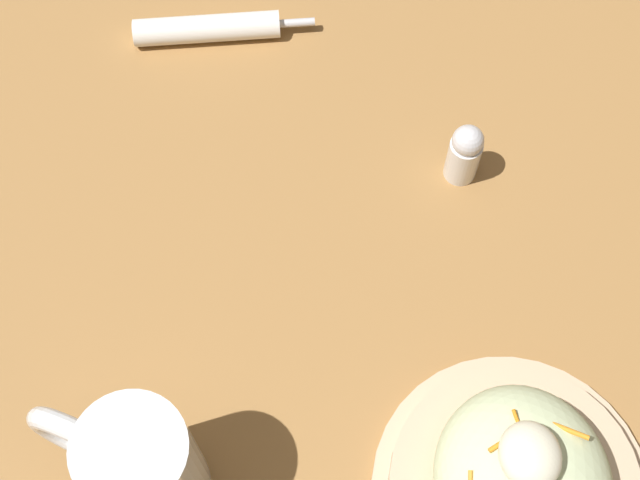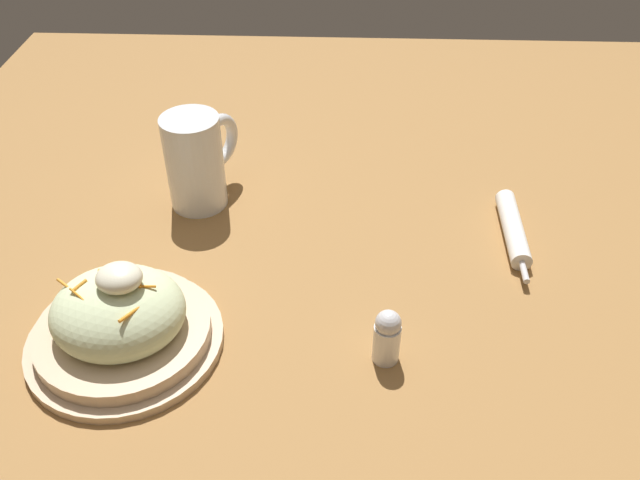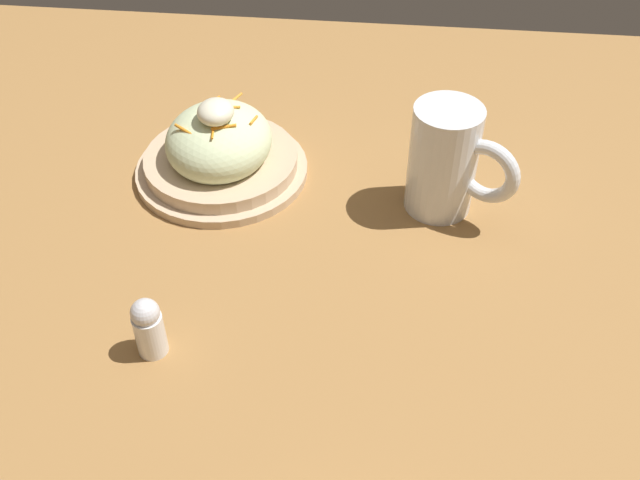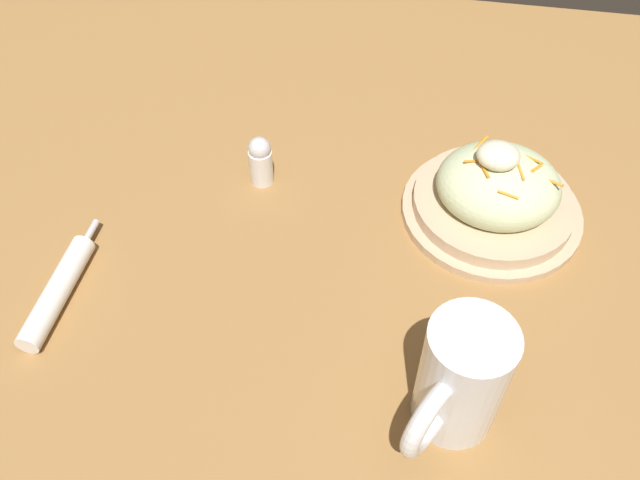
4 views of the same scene
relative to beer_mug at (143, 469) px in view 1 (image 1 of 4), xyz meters
name	(u,v)px [view 1 (image 1 of 4)]	position (x,y,z in m)	size (l,w,h in m)	color
ground_plane	(247,230)	(0.22, -0.09, -0.06)	(1.43, 1.43, 0.00)	#9E703D
beer_mug	(143,469)	(0.00, 0.00, 0.00)	(0.10, 0.13, 0.14)	white
napkin_roll	(209,28)	(0.45, -0.07, -0.05)	(0.03, 0.18, 0.03)	white
salt_shaker	(465,153)	(0.26, -0.30, -0.03)	(0.03, 0.03, 0.07)	white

